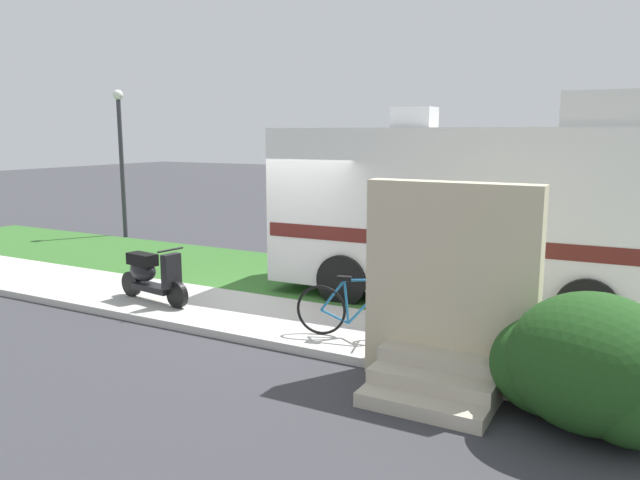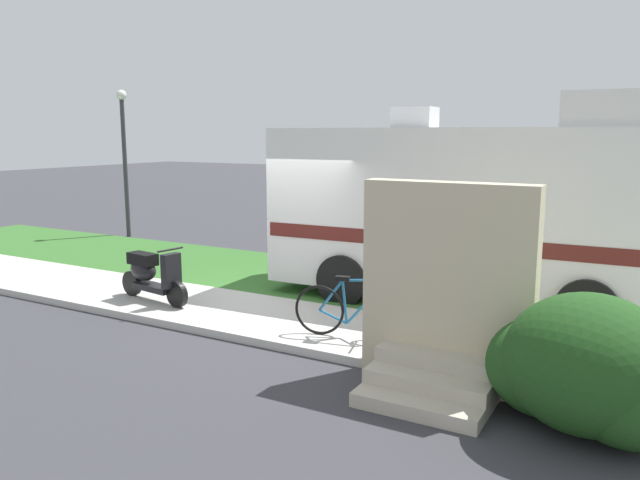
{
  "view_description": "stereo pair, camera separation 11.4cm",
  "coord_description": "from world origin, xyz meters",
  "px_view_note": "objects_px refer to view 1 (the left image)",
  "views": [
    {
      "loc": [
        5.63,
        -8.95,
        2.94
      ],
      "look_at": [
        0.58,
        0.3,
        1.1
      ],
      "focal_mm": 34.44,
      "sensor_mm": 36.0,
      "label": 1
    },
    {
      "loc": [
        5.73,
        -8.9,
        2.94
      ],
      "look_at": [
        0.58,
        0.3,
        1.1
      ],
      "focal_mm": 34.44,
      "sensor_mm": 36.0,
      "label": 2
    }
  ],
  "objects_px": {
    "bicycle": "(357,310)",
    "pickup_truck_near": "(497,217)",
    "motorhome_rv": "(474,207)",
    "bottle_green": "(435,332)",
    "street_lamp_post": "(121,149)",
    "scooter": "(150,275)"
  },
  "relations": [
    {
      "from": "motorhome_rv",
      "to": "street_lamp_post",
      "type": "bearing_deg",
      "value": 168.62
    },
    {
      "from": "motorhome_rv",
      "to": "scooter",
      "type": "bearing_deg",
      "value": -147.91
    },
    {
      "from": "pickup_truck_near",
      "to": "bottle_green",
      "type": "xyz_separation_m",
      "value": [
        0.72,
        -6.72,
        -0.74
      ]
    },
    {
      "from": "scooter",
      "to": "pickup_truck_near",
      "type": "height_order",
      "value": "pickup_truck_near"
    },
    {
      "from": "scooter",
      "to": "bicycle",
      "type": "bearing_deg",
      "value": -0.68
    },
    {
      "from": "bottle_green",
      "to": "bicycle",
      "type": "bearing_deg",
      "value": -156.58
    },
    {
      "from": "motorhome_rv",
      "to": "bicycle",
      "type": "bearing_deg",
      "value": -104.86
    },
    {
      "from": "motorhome_rv",
      "to": "street_lamp_post",
      "type": "xyz_separation_m",
      "value": [
        -10.51,
        2.12,
        0.83
      ]
    },
    {
      "from": "bicycle",
      "to": "street_lamp_post",
      "type": "xyz_separation_m",
      "value": [
        -9.72,
        5.09,
        1.99
      ]
    },
    {
      "from": "motorhome_rv",
      "to": "bicycle",
      "type": "relative_size",
      "value": 3.89
    },
    {
      "from": "bottle_green",
      "to": "street_lamp_post",
      "type": "bearing_deg",
      "value": 156.47
    },
    {
      "from": "bicycle",
      "to": "street_lamp_post",
      "type": "bearing_deg",
      "value": 152.35
    },
    {
      "from": "pickup_truck_near",
      "to": "scooter",
      "type": "bearing_deg",
      "value": -120.35
    },
    {
      "from": "bicycle",
      "to": "pickup_truck_near",
      "type": "bearing_deg",
      "value": 87.8
    },
    {
      "from": "motorhome_rv",
      "to": "bottle_green",
      "type": "bearing_deg",
      "value": -85.52
    },
    {
      "from": "motorhome_rv",
      "to": "street_lamp_post",
      "type": "distance_m",
      "value": 10.76
    },
    {
      "from": "motorhome_rv",
      "to": "bottle_green",
      "type": "distance_m",
      "value": 2.94
    },
    {
      "from": "scooter",
      "to": "bicycle",
      "type": "distance_m",
      "value": 3.89
    },
    {
      "from": "bicycle",
      "to": "street_lamp_post",
      "type": "relative_size",
      "value": 0.42
    },
    {
      "from": "scooter",
      "to": "motorhome_rv",
      "type": "bearing_deg",
      "value": 32.09
    },
    {
      "from": "scooter",
      "to": "street_lamp_post",
      "type": "xyz_separation_m",
      "value": [
        -5.84,
        5.05,
        1.93
      ]
    },
    {
      "from": "pickup_truck_near",
      "to": "street_lamp_post",
      "type": "xyz_separation_m",
      "value": [
        -10.0,
        -2.06,
        1.53
      ]
    }
  ]
}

